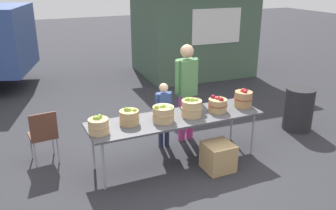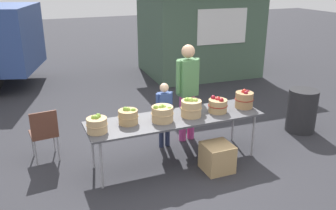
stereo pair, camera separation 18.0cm
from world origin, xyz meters
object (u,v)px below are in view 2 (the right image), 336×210
Objects in this scene: apple_basket_green_2 at (162,113)px; apple_basket_green_0 at (97,124)px; child_customer at (164,110)px; folding_chair at (44,131)px; apple_basket_green_3 at (191,108)px; market_table at (176,120)px; trash_barrel at (302,111)px; produce_crate at (217,157)px; apple_basket_green_1 at (128,116)px; apple_basket_red_0 at (218,105)px; vendor_adult at (188,86)px; apple_basket_red_1 at (244,99)px.

apple_basket_green_0 is at bearing -178.76° from apple_basket_green_2.
folding_chair is at bearing -9.88° from child_customer.
apple_basket_green_3 is 0.38× the size of folding_chair.
apple_basket_green_0 is at bearing -176.52° from market_table.
trash_barrel reaches higher than produce_crate.
child_customer is at bearing 171.94° from trash_barrel.
apple_basket_green_3 is at bearing 1.51° from apple_basket_green_0.
apple_basket_green_0 is 0.97m from apple_basket_green_2.
apple_basket_green_1 is 0.50m from apple_basket_green_2.
child_customer is 1.41× the size of trash_barrel.
folding_chair is (-2.57, 0.86, -0.36)m from apple_basket_red_0.
vendor_adult is at bearing 104.92° from apple_basket_red_0.
child_customer is (0.28, 0.62, -0.21)m from apple_basket_green_2.
child_customer is at bearing 108.25° from apple_basket_green_3.
apple_basket_green_1 is 1.42m from folding_chair.
apple_basket_green_2 is 0.30× the size of child_customer.
vendor_adult is at bearing 134.93° from apple_basket_red_1.
apple_basket_red_0 is 0.82m from produce_crate.
folding_chair is (-1.63, 0.87, -0.37)m from apple_basket_green_2.
market_table is at bearing -175.76° from trash_barrel.
apple_basket_green_1 is at bearing 14.84° from apple_basket_green_0.
child_customer is (-0.66, 0.61, -0.20)m from apple_basket_red_0.
produce_crate is at bearing 110.09° from child_customer.
child_customer reaches higher than market_table.
market_table is 0.72m from apple_basket_red_0.
vendor_adult reaches higher than produce_crate.
market_table is at bearing 176.84° from apple_basket_red_0.
apple_basket_green_1 is 1.39m from vendor_adult.
apple_basket_green_1 is 1.93m from apple_basket_red_1.
apple_basket_green_3 is 2.47m from trash_barrel.
vendor_adult reaches higher than trash_barrel.
apple_basket_red_1 is at bearing 1.28° from apple_basket_green_0.
apple_basket_green_3 reaches higher than produce_crate.
apple_basket_green_3 is at bearing 61.66° from vendor_adult.
apple_basket_red_1 reaches higher than apple_basket_green_0.
apple_basket_red_0 is at bearing 0.83° from apple_basket_green_2.
apple_basket_green_0 is at bearing 121.19° from folding_chair.
apple_basket_green_1 is at bearing 31.30° from child_customer.
apple_basket_red_0 is at bearing 62.60° from produce_crate.
apple_basket_green_3 is at bearing 2.07° from apple_basket_green_2.
market_table is 0.57m from child_customer.
apple_basket_green_3 is at bearing 179.54° from apple_basket_red_0.
vendor_adult is (0.51, 0.67, 0.29)m from market_table.
apple_basket_green_2 is (-0.24, -0.05, 0.16)m from market_table.
apple_basket_red_0 is 0.36× the size of folding_chair.
apple_basket_red_0 reaches higher than market_table.
apple_basket_green_3 reaches higher than apple_basket_green_0.
apple_basket_red_0 is 1.00× the size of apple_basket_red_1.
apple_basket_green_3 reaches higher than apple_basket_green_2.
trash_barrel is at bearing 5.50° from apple_basket_green_3.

